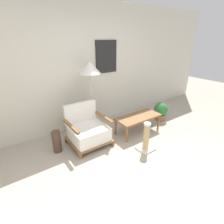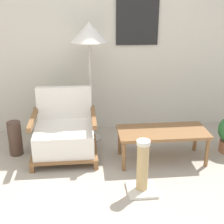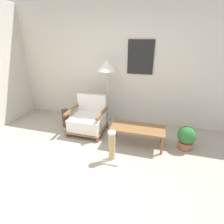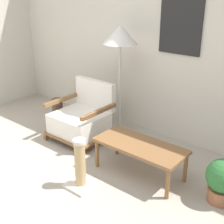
{
  "view_description": "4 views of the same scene",
  "coord_description": "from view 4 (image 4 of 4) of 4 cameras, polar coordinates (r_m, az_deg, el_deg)",
  "views": [
    {
      "loc": [
        -1.87,
        -1.31,
        1.98
      ],
      "look_at": [
        0.04,
        1.38,
        0.55
      ],
      "focal_mm": 28.0,
      "sensor_mm": 36.0,
      "label": 1
    },
    {
      "loc": [
        -0.29,
        -1.98,
        1.85
      ],
      "look_at": [
        0.04,
        1.38,
        0.55
      ],
      "focal_mm": 50.0,
      "sensor_mm": 36.0,
      "label": 2
    },
    {
      "loc": [
        0.92,
        -1.76,
        1.97
      ],
      "look_at": [
        0.04,
        1.38,
        0.55
      ],
      "focal_mm": 28.0,
      "sensor_mm": 36.0,
      "label": 3
    },
    {
      "loc": [
        2.29,
        -1.35,
        2.01
      ],
      "look_at": [
        0.04,
        1.38,
        0.55
      ],
      "focal_mm": 50.0,
      "sensor_mm": 36.0,
      "label": 4
    }
  ],
  "objects": [
    {
      "name": "scratching_post",
      "position": [
        3.33,
        -5.82,
        -10.15
      ],
      "size": [
        0.29,
        0.29,
        0.56
      ],
      "color": "beige",
      "rests_on": "ground_plane"
    },
    {
      "name": "ground_plane",
      "position": [
        3.33,
        -16.42,
        -15.79
      ],
      "size": [
        14.0,
        14.0,
        0.0
      ],
      "primitive_type": "plane",
      "color": "#A89E8E"
    },
    {
      "name": "potted_plant",
      "position": [
        3.28,
        19.57,
        -11.58
      ],
      "size": [
        0.34,
        0.34,
        0.46
      ],
      "color": "#935B3D",
      "rests_on": "ground_plane"
    },
    {
      "name": "coffee_table",
      "position": [
        3.47,
        5.13,
        -6.53
      ],
      "size": [
        1.02,
        0.46,
        0.38
      ],
      "color": "brown",
      "rests_on": "ground_plane"
    },
    {
      "name": "floor_lamp",
      "position": [
        4.08,
        1.51,
        13.08
      ],
      "size": [
        0.45,
        0.45,
        1.53
      ],
      "color": "#B7B2A8",
      "rests_on": "ground_plane"
    },
    {
      "name": "vase",
      "position": [
        4.79,
        -9.88,
        0.03
      ],
      "size": [
        0.16,
        0.16,
        0.42
      ],
      "primitive_type": "cylinder",
      "color": "#473328",
      "rests_on": "ground_plane"
    },
    {
      "name": "armchair",
      "position": [
        4.3,
        -5.56,
        -1.34
      ],
      "size": [
        0.75,
        0.7,
        0.78
      ],
      "color": "brown",
      "rests_on": "ground_plane"
    },
    {
      "name": "wall_back",
      "position": [
        4.3,
        7.11,
        13.47
      ],
      "size": [
        8.0,
        0.09,
        2.7
      ],
      "color": "beige",
      "rests_on": "ground_plane"
    }
  ]
}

